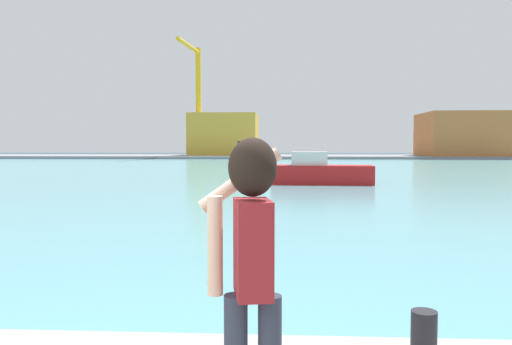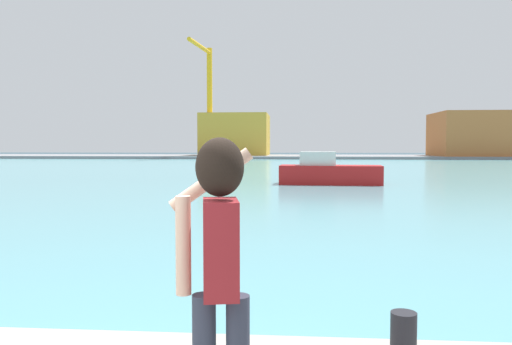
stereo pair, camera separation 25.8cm
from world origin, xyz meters
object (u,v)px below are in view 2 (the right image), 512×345
boat_moored (328,172)px  port_crane (208,90)px  harbor_bollard (403,340)px  warehouse_left (236,135)px  person_photographer (219,253)px  warehouse_right (475,134)px

boat_moored → port_crane: bearing=110.1°
harbor_bollard → boat_moored: bearing=87.6°
boat_moored → warehouse_left: (-13.55, 65.96, 3.67)m
harbor_bollard → port_crane: (-16.85, 86.26, 11.55)m
boat_moored → person_photographer: bearing=-91.6°
person_photographer → port_crane: (-15.59, 87.21, 10.69)m
person_photographer → harbor_bollard: size_ratio=4.05×
person_photographer → warehouse_left: 93.85m
person_photographer → warehouse_right: bearing=-30.4°
boat_moored → warehouse_right: (29.76, 61.64, 3.60)m
warehouse_left → warehouse_right: 43.52m
boat_moored → port_crane: (-17.97, 60.02, 11.65)m
port_crane → warehouse_right: bearing=1.9°
warehouse_left → port_crane: bearing=-126.6°
harbor_bollard → warehouse_right: size_ratio=0.03×
harbor_bollard → boat_moored: boat_moored is taller
warehouse_right → port_crane: 48.42m
harbor_bollard → warehouse_right: (30.87, 87.88, 3.50)m
warehouse_left → port_crane: 10.88m
warehouse_right → boat_moored: bearing=-115.8°
port_crane → harbor_bollard: bearing=-78.9°
harbor_bollard → person_photographer: bearing=-143.1°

